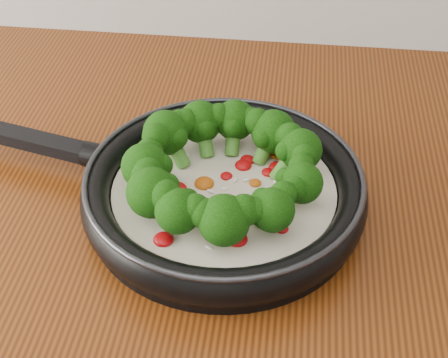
# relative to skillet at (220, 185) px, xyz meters

# --- Properties ---
(skillet) EXTENTS (0.57, 0.42, 0.10)m
(skillet) POSITION_rel_skillet_xyz_m (0.00, 0.00, 0.00)
(skillet) COLOR black
(skillet) RESTS_ON counter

